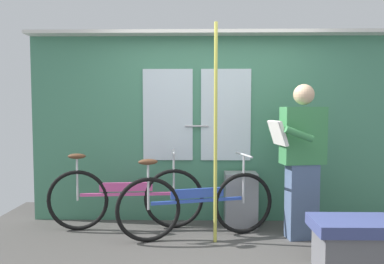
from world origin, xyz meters
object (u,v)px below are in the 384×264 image
object	(u,v)px
trash_bin_by_wall	(241,199)
bench_seat_corner	(354,244)
bicycle_leaning_behind	(125,197)
bicycle_near_door	(197,204)
passenger_reading_newspaper	(302,158)
handrail_pole	(216,134)

from	to	relation	value
trash_bin_by_wall	bench_seat_corner	world-z (taller)	trash_bin_by_wall
bench_seat_corner	bicycle_leaning_behind	bearing A→B (deg)	153.61
bicycle_leaning_behind	bench_seat_corner	size ratio (longest dim) A/B	2.53
bicycle_near_door	bench_seat_corner	distance (m)	1.56
bicycle_leaning_behind	passenger_reading_newspaper	bearing A→B (deg)	-12.81
bicycle_near_door	trash_bin_by_wall	size ratio (longest dim) A/B	2.67
bicycle_leaning_behind	trash_bin_by_wall	distance (m)	1.34
passenger_reading_newspaper	trash_bin_by_wall	size ratio (longest dim) A/B	2.60
bicycle_leaning_behind	passenger_reading_newspaper	distance (m)	2.00
passenger_reading_newspaper	bicycle_leaning_behind	bearing A→B (deg)	-17.69
bicycle_leaning_behind	handrail_pole	xyz separation A→B (m)	(1.01, -0.39, 0.75)
passenger_reading_newspaper	trash_bin_by_wall	xyz separation A→B (m)	(-0.59, 0.42, -0.55)
trash_bin_by_wall	bench_seat_corner	size ratio (longest dim) A/B	0.90
bicycle_near_door	handrail_pole	world-z (taller)	handrail_pole
bicycle_near_door	bench_seat_corner	bearing A→B (deg)	-46.20
passenger_reading_newspaper	bench_seat_corner	world-z (taller)	passenger_reading_newspaper
passenger_reading_newspaper	handrail_pole	xyz separation A→B (m)	(-0.91, -0.13, 0.26)
trash_bin_by_wall	handrail_pole	xyz separation A→B (m)	(-0.32, -0.55, 0.81)
handrail_pole	passenger_reading_newspaper	bearing A→B (deg)	7.80
trash_bin_by_wall	bicycle_near_door	bearing A→B (deg)	-140.63
passenger_reading_newspaper	trash_bin_by_wall	world-z (taller)	passenger_reading_newspaper
bicycle_near_door	bicycle_leaning_behind	bearing A→B (deg)	146.78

